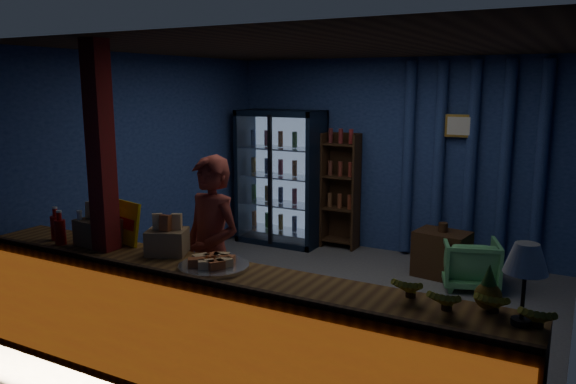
# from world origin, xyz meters

# --- Properties ---
(ground) EXTENTS (4.60, 4.60, 0.00)m
(ground) POSITION_xyz_m (0.00, 0.00, 0.00)
(ground) COLOR #515154
(ground) RESTS_ON ground
(room_walls) EXTENTS (4.60, 4.60, 4.60)m
(room_walls) POSITION_xyz_m (0.00, 0.00, 1.57)
(room_walls) COLOR navy
(room_walls) RESTS_ON ground
(counter) EXTENTS (4.40, 0.57, 0.99)m
(counter) POSITION_xyz_m (0.00, -1.91, 0.48)
(counter) COLOR brown
(counter) RESTS_ON ground
(support_post) EXTENTS (0.16, 0.16, 2.60)m
(support_post) POSITION_xyz_m (-1.05, -1.90, 1.30)
(support_post) COLOR maroon
(support_post) RESTS_ON ground
(beverage_cooler) EXTENTS (1.20, 0.62, 1.90)m
(beverage_cooler) POSITION_xyz_m (-1.55, 1.92, 0.93)
(beverage_cooler) COLOR black
(beverage_cooler) RESTS_ON ground
(bottle_shelf) EXTENTS (0.50, 0.28, 1.60)m
(bottle_shelf) POSITION_xyz_m (-0.70, 2.06, 0.79)
(bottle_shelf) COLOR #392112
(bottle_shelf) RESTS_ON ground
(curtain_folds) EXTENTS (1.74, 0.14, 2.50)m
(curtain_folds) POSITION_xyz_m (1.00, 2.14, 1.30)
(curtain_folds) COLOR navy
(curtain_folds) RESTS_ON room_walls
(framed_picture) EXTENTS (0.36, 0.04, 0.28)m
(framed_picture) POSITION_xyz_m (0.85, 2.10, 1.75)
(framed_picture) COLOR gold
(framed_picture) RESTS_ON room_walls
(shopkeeper) EXTENTS (0.69, 0.53, 1.68)m
(shopkeeper) POSITION_xyz_m (-0.46, -1.29, 0.84)
(shopkeeper) COLOR maroon
(shopkeeper) RESTS_ON ground
(green_chair) EXTENTS (0.76, 0.77, 0.56)m
(green_chair) POSITION_xyz_m (1.22, 1.26, 0.28)
(green_chair) COLOR #53A662
(green_chair) RESTS_ON ground
(side_table) EXTENTS (0.66, 0.52, 0.66)m
(side_table) POSITION_xyz_m (0.85, 1.47, 0.28)
(side_table) COLOR #392112
(side_table) RESTS_ON ground
(yellow_sign) EXTENTS (0.45, 0.19, 0.36)m
(yellow_sign) POSITION_xyz_m (-1.09, -1.68, 1.13)
(yellow_sign) COLOR #E0BA0B
(yellow_sign) RESTS_ON counter
(soda_bottles) EXTENTS (0.39, 0.17, 0.29)m
(soda_bottles) POSITION_xyz_m (-1.50, -1.92, 1.07)
(soda_bottles) COLOR #B6110C
(soda_bottles) RESTS_ON counter
(snack_box_left) EXTENTS (0.36, 0.30, 0.35)m
(snack_box_left) POSITION_xyz_m (-1.22, -1.82, 1.07)
(snack_box_left) COLOR olive
(snack_box_left) RESTS_ON counter
(snack_box_centre) EXTENTS (0.38, 0.35, 0.32)m
(snack_box_centre) POSITION_xyz_m (-0.54, -1.76, 1.06)
(snack_box_centre) COLOR olive
(snack_box_centre) RESTS_ON counter
(pastry_tray) EXTENTS (0.52, 0.52, 0.08)m
(pastry_tray) POSITION_xyz_m (-0.02, -1.87, 0.98)
(pastry_tray) COLOR silver
(pastry_tray) RESTS_ON counter
(banana_bunches) EXTENTS (0.96, 0.28, 0.16)m
(banana_bunches) POSITION_xyz_m (1.76, -1.82, 1.03)
(banana_bunches) COLOR gold
(banana_bunches) RESTS_ON counter
(table_lamp) EXTENTS (0.24, 0.24, 0.47)m
(table_lamp) POSITION_xyz_m (2.05, -1.85, 1.32)
(table_lamp) COLOR black
(table_lamp) RESTS_ON counter
(pineapple) EXTENTS (0.16, 0.16, 0.28)m
(pineapple) POSITION_xyz_m (1.85, -1.73, 1.06)
(pineapple) COLOR #90641A
(pineapple) RESTS_ON counter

